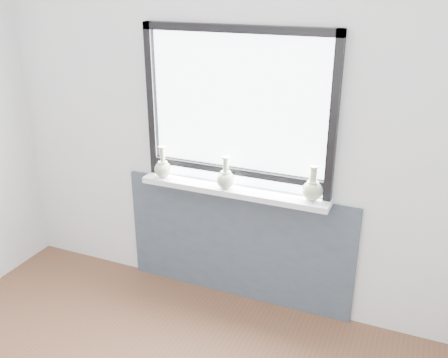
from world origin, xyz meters
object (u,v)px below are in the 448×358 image
at_px(vase_a, 163,168).
at_px(vase_c, 312,189).
at_px(windowsill, 233,190).
at_px(vase_b, 226,178).

height_order(vase_a, vase_c, vase_c).
distance_m(windowsill, vase_c, 0.54).
relative_size(vase_b, vase_c, 0.97).
height_order(windowsill, vase_b, vase_b).
bearing_deg(vase_a, vase_b, -1.20).
relative_size(vase_a, vase_c, 0.99).
bearing_deg(vase_b, windowsill, 34.32).
xyz_separation_m(windowsill, vase_c, (0.54, 0.01, 0.10)).
distance_m(vase_a, vase_c, 1.06).
distance_m(windowsill, vase_b, 0.10).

